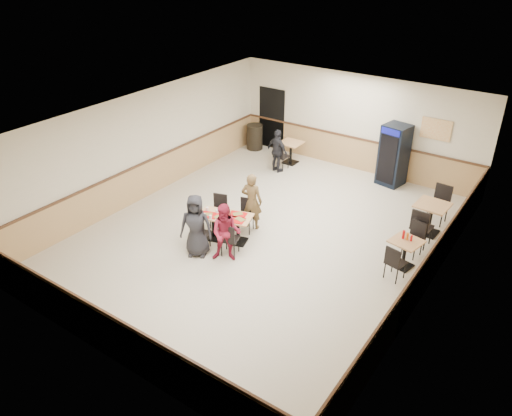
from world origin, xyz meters
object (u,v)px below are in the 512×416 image
Objects in this scene: side_table_near at (405,249)px; pepsi_cooler at (394,155)px; diner_woman_left at (196,226)px; lone_diner at (277,151)px; diner_woman_right at (226,233)px; diner_man_opposite at (252,201)px; side_table_far at (431,214)px; trash_bin at (255,137)px; main_table at (225,224)px; back_table at (291,149)px.

pepsi_cooler is at bearing 115.15° from side_table_near.
lone_diner is at bearing 73.78° from diner_woman_left.
side_table_near is at bearing 2.69° from diner_woman_right.
diner_man_opposite is 4.44m from side_table_far.
pepsi_cooler reaches higher than side_table_near.
diner_woman_left is at bearing -66.68° from trash_bin.
diner_man_opposite reaches higher than lone_diner.
main_table is at bearing 51.58° from diner_woman_left.
side_table_near is 1.04× the size of back_table.
diner_woman_left is (-0.17, -0.86, 0.31)m from main_table.
lone_diner is at bearing -83.37° from diner_man_opposite.
diner_woman_right reaches higher than back_table.
diner_woman_left is 1.11× the size of lone_diner.
trash_bin is (-1.67, 1.16, -0.26)m from lone_diner.
side_table_far is at bearing -177.23° from lone_diner.
lone_diner is at bearing -34.81° from trash_bin.
side_table_near is 6.22m from back_table.
lone_diner reaches higher than main_table.
back_table is (-5.12, 1.80, -0.06)m from side_table_far.
diner_man_opposite is at bearing -103.03° from pepsi_cooler.
trash_bin is (-2.99, 4.43, -0.31)m from diner_man_opposite.
diner_man_opposite is at bearing -171.99° from side_table_near.
side_table_far is 0.44× the size of pepsi_cooler.
trash_bin is (-6.78, 3.89, -0.02)m from side_table_near.
side_table_near is (4.13, 2.26, -0.31)m from diner_woman_left.
diner_man_opposite is at bearing -72.09° from back_table.
diner_man_opposite is 0.81× the size of pepsi_cooler.
diner_woman_left is 5.89m from back_table.
diner_woman_right is 5.84m from back_table.
main_table is 0.93m from diner_man_opposite.
lone_diner is (-1.15, 4.13, 0.23)m from main_table.
diner_woman_left is 1.88× the size of side_table_far.
side_table_far is at bearing 16.73° from diner_woman_left.
pepsi_cooler is (2.12, 5.33, 0.46)m from main_table.
diner_man_opposite reaches higher than diner_woman_right.
diner_woman_right is at bearing -67.62° from main_table.
diner_man_opposite is 5.35m from trash_bin.
diner_woman_left is at bearing -80.41° from back_table.
diner_woman_right is 6.83m from trash_bin.
side_table_near is at bearing -29.85° from trash_bin.
back_table is (-1.68, 5.59, -0.23)m from diner_woman_right.
diner_woman_right reaches higher than main_table.
lone_diner is at bearing -90.00° from back_table.
diner_woman_left is 6.60m from pepsi_cooler.
pepsi_cooler is at bearing 47.06° from diner_woman_right.
pepsi_cooler is (1.58, 5.98, 0.21)m from diner_woman_right.
diner_man_opposite is at bearing 125.64° from lone_diner.
diner_man_opposite is 1.72× the size of trash_bin.
lone_diner is 2.05m from trash_bin.
pepsi_cooler is at bearing 51.55° from main_table.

